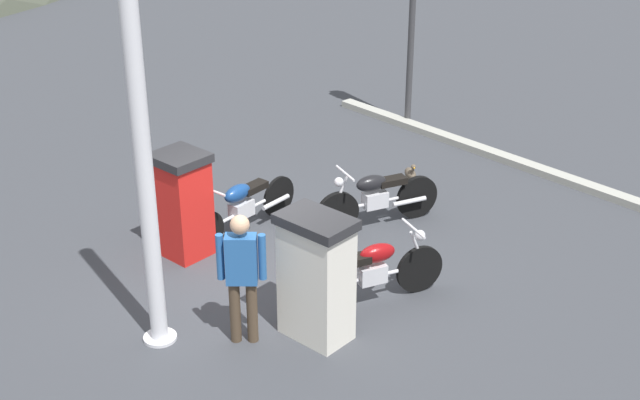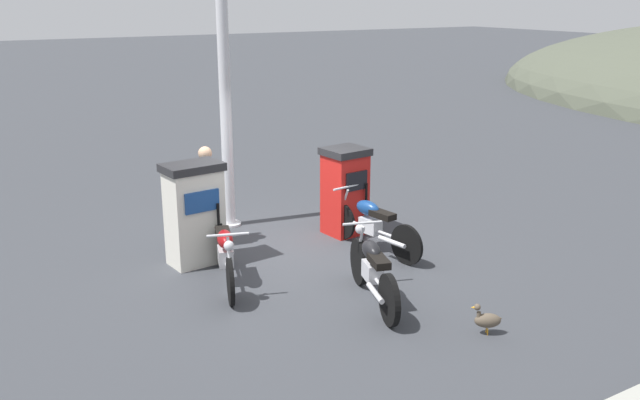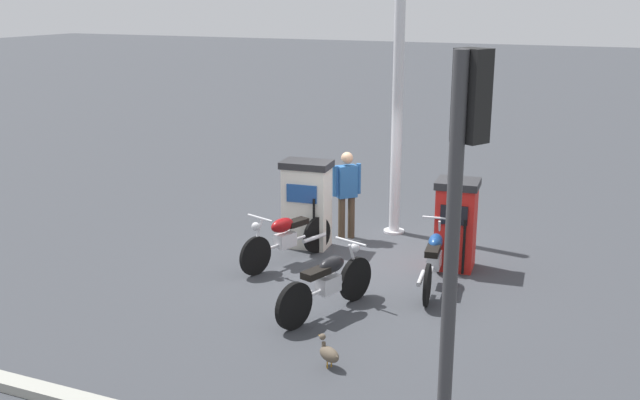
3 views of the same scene
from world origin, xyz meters
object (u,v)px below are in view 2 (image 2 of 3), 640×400
Objects in this scene: wandering_duck at (487,320)px; canopy_support_pole at (225,102)px; fuel_pump_far at (345,191)px; attendant_person at (207,189)px; motorcycle_extra at (373,270)px; motorcycle_near_pump at (225,252)px; motorcycle_far_pump at (371,222)px; fuel_pump_near at (195,213)px.

wandering_duck is 5.94m from canopy_support_pole.
fuel_pump_far is 2.36m from attendant_person.
motorcycle_extra is 4.39m from canopy_support_pole.
motorcycle_extra is at bearing 42.19° from motorcycle_near_pump.
motorcycle_far_pump is at bearing 145.64° from motorcycle_extra.
motorcycle_far_pump is 3.17m from wandering_duck.
fuel_pump_far reaches higher than motorcycle_extra.
fuel_pump_near is at bearing -149.57° from motorcycle_extra.
motorcycle_near_pump is (0.98, -2.66, -0.29)m from fuel_pump_far.
wandering_duck is (3.08, 2.11, -0.28)m from motorcycle_near_pump.
fuel_pump_far reaches higher than wandering_duck.
fuel_pump_far is at bearing 173.62° from motorcycle_far_pump.
motorcycle_far_pump is at bearing 90.96° from motorcycle_near_pump.
wandering_duck is at bearing 24.06° from motorcycle_extra.
motorcycle_near_pump is (0.98, 0.07, -0.33)m from fuel_pump_near.
attendant_person is 4.11× the size of wandering_duck.
fuel_pump_near is 0.77× the size of motorcycle_near_pump.
fuel_pump_far is at bearing 46.86° from canopy_support_pole.
fuel_pump_near is at bearing -39.61° from canopy_support_pole.
fuel_pump_near is 3.93× the size of wandering_duck.
wandering_duck is at bearing 28.18° from fuel_pump_near.
fuel_pump_near reaches higher than motorcycle_far_pump.
fuel_pump_near is 2.35m from canopy_support_pole.
motorcycle_near_pump reaches higher than motorcycle_far_pump.
fuel_pump_far is at bearing 89.99° from fuel_pump_near.
wandering_duck is (1.49, 0.66, -0.27)m from motorcycle_extra.
motorcycle_near_pump is 3.19m from canopy_support_pole.
motorcycle_near_pump is at bearing 3.93° from fuel_pump_near.
attendant_person is at bearing -127.57° from motorcycle_far_pump.
fuel_pump_near is at bearing -151.82° from wandering_duck.
motorcycle_extra is (2.57, 1.51, -0.34)m from fuel_pump_near.
motorcycle_far_pump is 1.29× the size of attendant_person.
fuel_pump_far is (0.00, 2.73, -0.04)m from fuel_pump_near.
fuel_pump_far is 2.86m from motorcycle_extra.
motorcycle_extra is (1.63, -1.12, -0.02)m from motorcycle_far_pump.
fuel_pump_far is at bearing 154.56° from motorcycle_extra.
fuel_pump_near is 0.74× the size of motorcycle_far_pump.
attendant_person reaches higher than motorcycle_extra.
motorcycle_extra is 1.65m from wandering_duck.
canopy_support_pole is at bearing -175.48° from motorcycle_extra.
attendant_person reaches higher than fuel_pump_near.
wandering_duck is at bearing 10.12° from canopy_support_pole.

